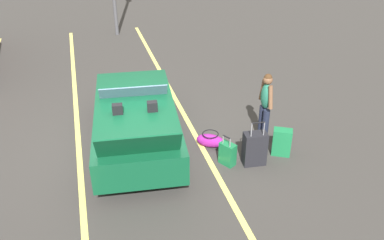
{
  "coord_description": "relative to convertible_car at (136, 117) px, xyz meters",
  "views": [
    {
      "loc": [
        -7.84,
        0.92,
        5.08
      ],
      "look_at": [
        -0.54,
        -1.15,
        0.75
      ],
      "focal_mm": 37.69,
      "sensor_mm": 36.0,
      "label": 1
    }
  ],
  "objects": [
    {
      "name": "traveler_person",
      "position": [
        -0.78,
        -2.82,
        0.34
      ],
      "size": [
        0.6,
        0.22,
        1.65
      ],
      "rotation": [
        0.0,
        0.0,
        1.58
      ],
      "color": "#1E2338",
      "rests_on": "ground_plane"
    },
    {
      "name": "suitcase_medium_bright",
      "position": [
        -1.46,
        -2.96,
        -0.28
      ],
      "size": [
        0.4,
        0.47,
        0.62
      ],
      "rotation": [
        0.0,
        0.0,
        5.79
      ],
      "color": "#19723F",
      "rests_on": "ground_plane"
    },
    {
      "name": "suitcase_small_carryon",
      "position": [
        -1.49,
        -1.69,
        -0.34
      ],
      "size": [
        0.39,
        0.34,
        0.71
      ],
      "rotation": [
        0.0,
        0.0,
        5.24
      ],
      "color": "#19723F",
      "rests_on": "ground_plane"
    },
    {
      "name": "lot_line_near",
      "position": [
        -0.2,
        -1.36,
        -0.59
      ],
      "size": [
        18.0,
        0.12,
        0.01
      ],
      "primitive_type": "cube",
      "color": "#EAE066",
      "rests_on": "ground_plane"
    },
    {
      "name": "lot_line_mid",
      "position": [
        -0.2,
        1.34,
        -0.59
      ],
      "size": [
        18.0,
        0.12,
        0.01
      ],
      "primitive_type": "cube",
      "color": "#EAE066",
      "rests_on": "ground_plane"
    },
    {
      "name": "duffel_bag",
      "position": [
        -0.75,
        -1.55,
        -0.43
      ],
      "size": [
        0.59,
        0.7,
        0.34
      ],
      "rotation": [
        0.0,
        0.0,
        4.16
      ],
      "color": "#991E8C",
      "rests_on": "ground_plane"
    },
    {
      "name": "ground_plane",
      "position": [
        -0.2,
        0.02,
        -0.59
      ],
      "size": [
        80.0,
        80.0,
        0.0
      ],
      "primitive_type": "plane",
      "color": "#383533"
    },
    {
      "name": "suitcase_large_black",
      "position": [
        -1.62,
        -2.24,
        -0.22
      ],
      "size": [
        0.34,
        0.5,
        1.06
      ],
      "rotation": [
        0.0,
        0.0,
        6.19
      ],
      "color": "black",
      "rests_on": "ground_plane"
    },
    {
      "name": "convertible_car",
      "position": [
        0.0,
        0.0,
        0.0
      ],
      "size": [
        4.37,
        2.19,
        1.5
      ],
      "rotation": [
        0.0,
        0.0,
        -0.11
      ],
      "color": "#0F4C2D",
      "rests_on": "ground_plane"
    }
  ]
}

